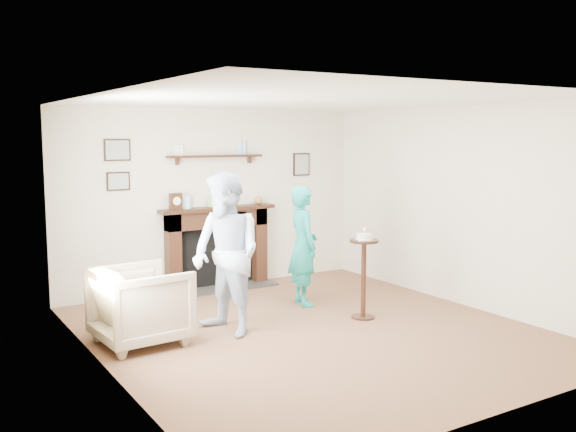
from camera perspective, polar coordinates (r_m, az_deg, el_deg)
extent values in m
plane|color=brown|center=(7.14, 2.22, -10.21)|extent=(5.00, 5.00, 0.00)
cube|color=beige|center=(9.04, -6.61, 1.52)|extent=(4.50, 0.04, 2.50)
cube|color=beige|center=(5.93, -16.09, -1.68)|extent=(0.04, 5.00, 2.50)
cube|color=beige|center=(8.33, 15.21, 0.83)|extent=(0.04, 5.00, 2.50)
cube|color=white|center=(6.83, 2.32, 10.24)|extent=(4.50, 5.00, 0.04)
cube|color=black|center=(8.79, -10.18, -3.32)|extent=(0.18, 0.20, 1.10)
cube|color=black|center=(9.34, -2.62, -2.59)|extent=(0.18, 0.20, 1.10)
cube|color=black|center=(8.98, -6.32, -0.25)|extent=(1.50, 0.20, 0.24)
cube|color=black|center=(9.13, -6.46, -3.63)|extent=(1.14, 0.06, 0.86)
cube|color=#302D2A|center=(9.05, -5.91, -6.40)|extent=(1.60, 0.44, 0.03)
cube|color=black|center=(8.94, -6.25, 0.65)|extent=(1.68, 0.26, 0.05)
cube|color=black|center=(8.94, -6.47, 5.31)|extent=(1.40, 0.15, 0.03)
cube|color=black|center=(8.50, -14.95, 5.69)|extent=(0.34, 0.03, 0.28)
cube|color=black|center=(8.52, -14.86, 3.01)|extent=(0.30, 0.03, 0.24)
cube|color=black|center=(9.70, 1.19, 4.61)|extent=(0.28, 0.03, 0.34)
cube|color=black|center=(8.68, -9.96, 1.29)|extent=(0.16, 0.09, 0.22)
cylinder|color=white|center=(8.63, -9.85, 1.33)|extent=(0.11, 0.01, 0.11)
sphere|color=green|center=(9.22, -2.66, 1.42)|extent=(0.12, 0.12, 0.12)
imported|color=tan|center=(6.92, -12.85, -10.96)|extent=(0.95, 0.92, 0.80)
imported|color=silver|center=(7.09, -5.41, -10.37)|extent=(0.84, 0.98, 1.75)
imported|color=#1FA3B0|center=(8.25, 1.34, -7.82)|extent=(0.47, 0.61, 1.51)
cylinder|color=black|center=(7.69, 6.68, -8.90)|extent=(0.27, 0.27, 0.02)
cylinder|color=black|center=(7.58, 6.73, -5.62)|extent=(0.06, 0.06, 0.88)
cylinder|color=black|center=(7.49, 6.78, -2.22)|extent=(0.33, 0.33, 0.03)
cylinder|color=silver|center=(7.49, 6.78, -2.09)|extent=(0.23, 0.23, 0.01)
cylinder|color=white|center=(7.49, 6.78, -1.83)|extent=(0.18, 0.18, 0.06)
cylinder|color=#FDD9A0|center=(7.48, 6.79, -1.40)|extent=(0.01, 0.01, 0.05)
sphere|color=orange|center=(7.47, 6.79, -1.15)|extent=(0.02, 0.02, 0.02)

